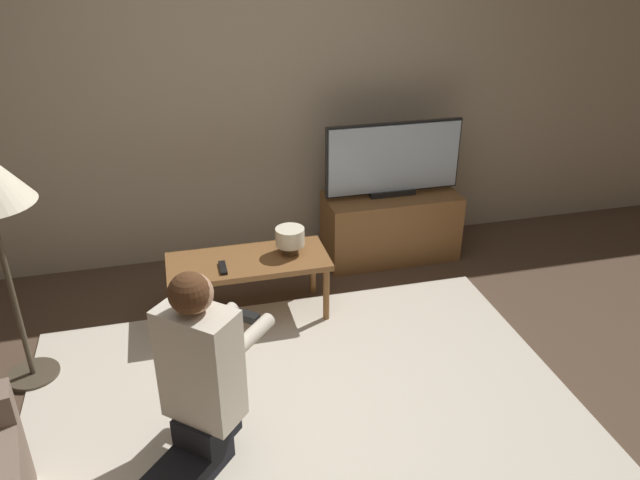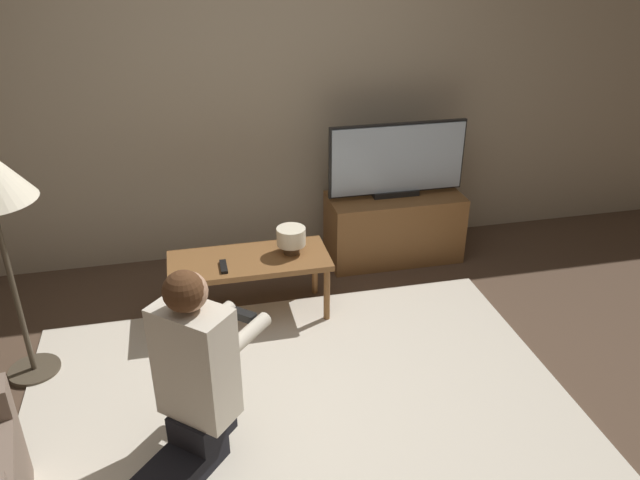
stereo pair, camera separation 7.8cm
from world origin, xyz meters
name	(u,v)px [view 2 (the right image)]	position (x,y,z in m)	size (l,w,h in m)	color
ground_plane	(304,420)	(0.00, 0.00, 0.00)	(10.00, 10.00, 0.00)	brown
wall_back	(245,79)	(0.00, 1.93, 1.30)	(10.00, 0.06, 2.60)	tan
rug	(304,419)	(0.00, 0.00, 0.01)	(2.83, 2.21, 0.02)	beige
tv_stand	(394,227)	(1.00, 1.56, 0.25)	(0.97, 0.43, 0.50)	brown
tv	(397,160)	(1.00, 1.56, 0.77)	(0.99, 0.08, 0.54)	black
coffee_table	(249,265)	(-0.13, 1.02, 0.37)	(0.99, 0.43, 0.41)	brown
person_kneeling	(194,374)	(-0.51, -0.13, 0.49)	(0.72, 0.76, 0.99)	black
table_lamp	(291,238)	(0.14, 1.03, 0.51)	(0.18, 0.18, 0.17)	#4C3823
remote	(224,267)	(-0.29, 0.93, 0.42)	(0.04, 0.15, 0.02)	black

